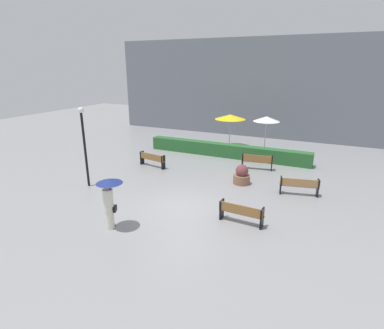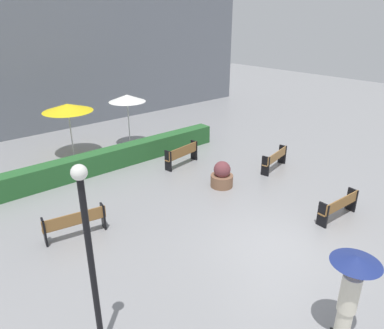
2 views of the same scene
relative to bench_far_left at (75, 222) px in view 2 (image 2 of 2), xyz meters
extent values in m
plane|color=gray|center=(4.24, -4.35, -0.52)|extent=(60.00, 60.00, 0.00)
cube|color=olive|center=(0.01, 0.06, -0.07)|extent=(1.90, 0.54, 0.04)
cube|color=olive|center=(-0.01, -0.07, 0.14)|extent=(1.86, 0.36, 0.39)
cube|color=black|center=(-0.86, 0.19, -0.09)|extent=(0.11, 0.33, 0.85)
cube|color=black|center=(0.88, -0.12, -0.09)|extent=(0.11, 0.33, 0.85)
cube|color=olive|center=(6.03, 2.31, -0.05)|extent=(1.89, 0.56, 0.04)
cube|color=olive|center=(6.05, 2.16, 0.19)|extent=(1.85, 0.34, 0.44)
cube|color=black|center=(5.17, 2.15, -0.05)|extent=(0.12, 0.37, 0.93)
cube|color=black|center=(6.89, 2.43, -0.05)|extent=(0.12, 0.37, 0.93)
cube|color=#9E7242|center=(8.82, -0.70, -0.06)|extent=(1.85, 0.64, 0.04)
cube|color=#9E7242|center=(8.85, -0.85, 0.15)|extent=(1.80, 0.43, 0.39)
cube|color=black|center=(7.98, -0.91, -0.09)|extent=(0.13, 0.35, 0.86)
cube|color=black|center=(9.66, -0.54, -0.09)|extent=(0.13, 0.35, 0.86)
cube|color=olive|center=(7.09, -4.63, -0.09)|extent=(1.82, 0.37, 0.04)
cube|color=olive|center=(7.08, -4.78, 0.12)|extent=(1.80, 0.15, 0.38)
cube|color=black|center=(6.25, -4.60, -0.10)|extent=(0.08, 0.37, 0.83)
cube|color=black|center=(7.93, -4.70, -0.10)|extent=(0.08, 0.37, 0.83)
cylinder|color=silver|center=(2.64, -7.21, -0.13)|extent=(0.32, 0.32, 0.78)
cylinder|color=silver|center=(2.64, -7.21, 0.69)|extent=(0.38, 0.38, 0.85)
sphere|color=tan|center=(2.64, -7.21, 1.22)|extent=(0.21, 0.21, 0.21)
cube|color=black|center=(2.83, -7.10, 0.32)|extent=(0.21, 0.30, 0.22)
cylinder|color=black|center=(2.73, -7.17, 0.99)|extent=(0.02, 0.02, 0.90)
cone|color=navy|center=(2.73, -7.17, 1.44)|extent=(0.99, 0.99, 0.16)
cylinder|color=brown|center=(5.87, -0.43, -0.28)|extent=(0.89, 0.89, 0.48)
sphere|color=brown|center=(5.87, -0.43, 0.20)|extent=(0.67, 0.67, 0.67)
cylinder|color=black|center=(-1.30, -4.14, 1.40)|extent=(0.12, 0.12, 3.84)
sphere|color=white|center=(-1.30, -4.14, 3.44)|extent=(0.28, 0.28, 0.28)
cylinder|color=silver|center=(2.82, 6.64, 0.66)|extent=(0.06, 0.06, 2.36)
cone|color=yellow|center=(2.82, 6.64, 1.84)|extent=(2.30, 2.30, 0.35)
cylinder|color=silver|center=(5.65, 6.07, 0.73)|extent=(0.06, 0.06, 2.49)
cone|color=white|center=(5.65, 6.07, 1.97)|extent=(1.84, 1.84, 0.35)
cube|color=#28602D|center=(3.43, 4.05, -0.07)|extent=(11.33, 0.70, 0.90)
cube|color=slate|center=(4.24, 11.65, 3.64)|extent=(28.00, 1.20, 8.31)
camera|label=1|loc=(9.97, -15.43, 5.49)|focal=28.69mm
camera|label=2|loc=(-3.36, -9.38, 5.83)|focal=33.46mm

